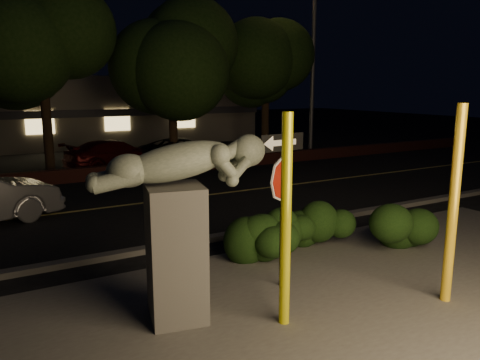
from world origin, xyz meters
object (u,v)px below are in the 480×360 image
(streetlight, at_px, (310,42))
(parked_car_darkred, at_px, (115,154))
(yellow_pole_left, at_px, (286,222))
(sculpture, at_px, (178,210))
(yellow_pole_right, at_px, (453,206))
(signpost, at_px, (282,180))
(parked_car_dark, at_px, (183,151))

(streetlight, bearing_deg, parked_car_darkred, -177.36)
(yellow_pole_left, relative_size, parked_car_darkred, 0.73)
(parked_car_darkred, bearing_deg, sculpture, 155.94)
(yellow_pole_left, height_order, streetlight, streetlight)
(yellow_pole_right, bearing_deg, signpost, 138.14)
(streetlight, distance_m, parked_car_darkred, 10.27)
(signpost, bearing_deg, yellow_pole_right, -48.16)
(yellow_pole_left, relative_size, streetlight, 0.34)
(yellow_pole_right, xyz_separation_m, parked_car_dark, (1.70, 14.90, -1.00))
(yellow_pole_right, distance_m, parked_car_dark, 15.03)
(yellow_pole_right, xyz_separation_m, streetlight, (7.61, 13.59, 3.87))
(yellow_pole_left, height_order, yellow_pole_right, yellow_pole_right)
(streetlight, xyz_separation_m, parked_car_darkred, (-8.93, 1.49, -4.84))
(streetlight, relative_size, parked_car_darkred, 2.18)
(signpost, xyz_separation_m, streetlight, (9.60, 11.81, 3.57))
(signpost, bearing_deg, streetlight, 44.60)
(yellow_pole_right, relative_size, streetlight, 0.34)
(yellow_pole_right, bearing_deg, parked_car_darkred, 95.01)
(yellow_pole_left, xyz_separation_m, parked_car_darkred, (1.37, 14.42, -0.92))
(yellow_pole_left, relative_size, yellow_pole_right, 0.97)
(signpost, bearing_deg, parked_car_dark, 67.99)
(streetlight, xyz_separation_m, parked_car_dark, (-5.91, 1.31, -4.87))
(sculpture, height_order, parked_car_dark, sculpture)
(yellow_pole_right, xyz_separation_m, parked_car_darkred, (-1.32, 15.09, -0.97))
(signpost, xyz_separation_m, sculpture, (-1.94, -0.23, -0.20))
(yellow_pole_right, bearing_deg, yellow_pole_left, 165.96)
(yellow_pole_right, distance_m, streetlight, 16.05)
(sculpture, relative_size, parked_car_darkred, 0.65)
(yellow_pole_left, height_order, signpost, yellow_pole_left)
(sculpture, bearing_deg, streetlight, 57.59)
(sculpture, bearing_deg, parked_car_darkred, 90.46)
(yellow_pole_left, distance_m, parked_car_dark, 14.92)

